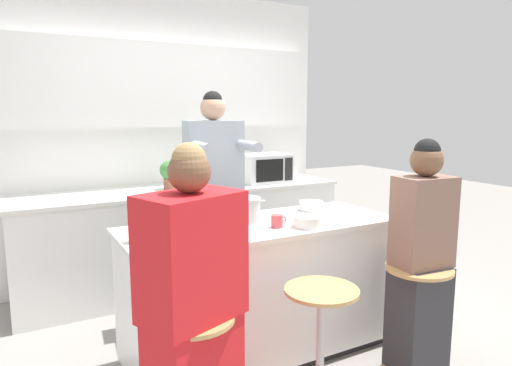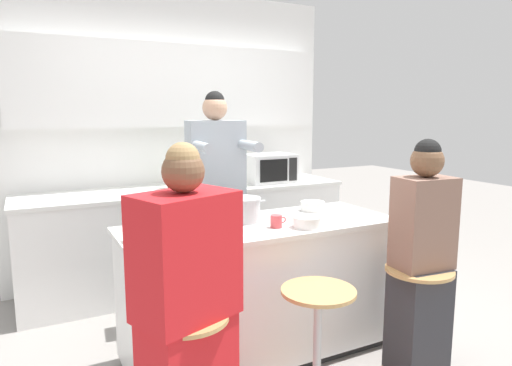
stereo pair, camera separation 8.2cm
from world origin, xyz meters
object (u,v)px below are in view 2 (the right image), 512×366
object	(u,v)px
banana_bunch	(186,221)
person_wrapped_blanket	(187,314)
microwave	(269,168)
potted_plant	(174,172)
kitchen_island	(261,289)
bar_stool_rightmost	(417,316)
bar_stool_center	(317,343)
cooking_pot	(243,209)
fruit_bowl	(313,206)
person_seated_near	(421,269)
person_cooking	(216,209)
coffee_cup_far	(211,224)
coffee_cup_near	(276,221)
juice_carton	(141,224)

from	to	relation	value
banana_bunch	person_wrapped_blanket	bearing A→B (deg)	-108.81
microwave	potted_plant	world-z (taller)	microwave
kitchen_island	bar_stool_rightmost	bearing A→B (deg)	-42.56
bar_stool_center	banana_bunch	distance (m)	1.07
kitchen_island	bar_stool_center	bearing A→B (deg)	-90.00
cooking_pot	fruit_bowl	size ratio (longest dim) A/B	1.90
cooking_pot	person_seated_near	bearing A→B (deg)	-42.16
person_cooking	coffee_cup_far	xyz separation A→B (m)	(-0.32, -0.69, 0.07)
fruit_bowl	banana_bunch	size ratio (longest dim) A/B	1.15
coffee_cup_far	potted_plant	bearing A→B (deg)	81.44
kitchen_island	coffee_cup_near	size ratio (longest dim) A/B	16.86
cooking_pot	potted_plant	xyz separation A→B (m)	(-0.06, 1.30, 0.09)
coffee_cup_near	coffee_cup_far	xyz separation A→B (m)	(-0.39, 0.11, -0.00)
kitchen_island	juice_carton	xyz separation A→B (m)	(-0.76, -0.04, 0.53)
bar_stool_center	banana_bunch	size ratio (longest dim) A/B	4.60
banana_bunch	potted_plant	size ratio (longest dim) A/B	0.58
coffee_cup_far	bar_stool_rightmost	bearing A→B (deg)	-30.60
person_wrapped_blanket	potted_plant	bearing A→B (deg)	54.59
person_wrapped_blanket	microwave	world-z (taller)	person_wrapped_blanket
bar_stool_center	coffee_cup_far	world-z (taller)	coffee_cup_far
coffee_cup_near	juice_carton	size ratio (longest dim) A/B	0.53
bar_stool_rightmost	fruit_bowl	world-z (taller)	fruit_bowl
bar_stool_rightmost	banana_bunch	distance (m)	1.51
person_cooking	banana_bunch	distance (m)	0.62
fruit_bowl	juice_carton	distance (m)	1.29
person_wrapped_blanket	banana_bunch	bearing A→B (deg)	51.54
kitchen_island	potted_plant	distance (m)	1.54
kitchen_island	bar_stool_rightmost	size ratio (longest dim) A/B	2.61
person_wrapped_blanket	person_seated_near	xyz separation A→B (m)	(1.45, -0.00, -0.02)
person_wrapped_blanket	juice_carton	distance (m)	0.66
banana_bunch	juice_carton	xyz separation A→B (m)	(-0.33, -0.23, 0.07)
person_wrapped_blanket	microwave	distance (m)	2.52
person_wrapped_blanket	juice_carton	size ratio (longest dim) A/B	7.37
coffee_cup_near	microwave	world-z (taller)	microwave
fruit_bowl	potted_plant	size ratio (longest dim) A/B	0.67
person_cooking	juice_carton	bearing A→B (deg)	-130.11
person_seated_near	juice_carton	world-z (taller)	person_seated_near
bar_stool_rightmost	bar_stool_center	bearing A→B (deg)	179.21
person_seated_near	juice_carton	size ratio (longest dim) A/B	7.25
person_cooking	cooking_pot	bearing A→B (deg)	-88.46
bar_stool_rightmost	microwave	world-z (taller)	microwave
fruit_bowl	microwave	xyz separation A→B (m)	(0.29, 1.19, 0.13)
person_cooking	microwave	xyz separation A→B (m)	(0.83, 0.70, 0.19)
person_seated_near	coffee_cup_near	size ratio (longest dim) A/B	13.69
person_cooking	microwave	distance (m)	1.10
juice_carton	microwave	size ratio (longest dim) A/B	0.43
person_seated_near	potted_plant	bearing A→B (deg)	118.63
person_cooking	microwave	bearing A→B (deg)	45.86
person_cooking	fruit_bowl	bearing A→B (deg)	-36.47
person_cooking	juice_carton	world-z (taller)	person_cooking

